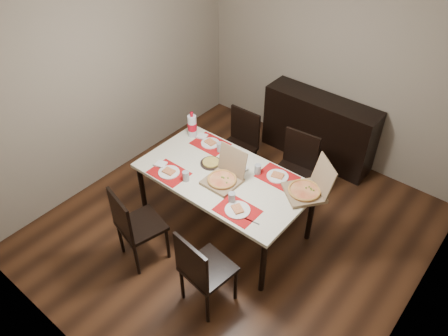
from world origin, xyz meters
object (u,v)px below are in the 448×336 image
Objects in this scene: chair_near_right at (202,269)px; chair_far_right at (295,167)px; chair_near_left at (134,224)px; dip_bowl at (243,168)px; dining_table at (224,180)px; pizza_box_center at (224,177)px; sideboard at (319,129)px; soda_bottle at (192,126)px; chair_far_left at (239,143)px.

chair_near_right and chair_far_right have the same top height.
chair_near_left reaches higher than dip_bowl.
chair_near_left and chair_near_right have the same top height.
chair_far_right reaches higher than dining_table.
pizza_box_center is 0.28m from dip_bowl.
pizza_box_center is at bearing -92.53° from sideboard.
dining_table is 4.80× the size of pizza_box_center.
dining_table is 0.24m from dip_bowl.
chair_near_left is 8.99× the size of dip_bowl.
pizza_box_center is 0.90m from soda_bottle.
sideboard is 1.82m from dining_table.
sideboard reaches higher than dip_bowl.
chair_far_right is at bearing 71.55° from pizza_box_center.
chair_far_right is (0.79, 0.04, 0.00)m from chair_far_left.
dip_bowl is at bearing -49.44° from chair_far_left.
soda_bottle is at bearing 153.64° from pizza_box_center.
chair_near_right is 1.79m from soda_bottle.
dining_table is 1.03m from chair_near_left.
soda_bottle is at bearing 105.42° from chair_near_left.
sideboard is at bearing 59.05° from soda_bottle.
soda_bottle reaches higher than chair_far_right.
chair_far_right is 2.93× the size of soda_bottle.
sideboard is 1.61× the size of chair_near_left.
soda_bottle is at bearing -120.95° from sideboard.
sideboard is 1.61× the size of chair_far_right.
chair_far_left and chair_far_right have the same top height.
chair_far_left is 0.79m from chair_far_right.
sideboard is at bearing 87.47° from pizza_box_center.
chair_far_right is at bearing 2.68° from chair_far_left.
chair_near_left is 1.02m from pizza_box_center.
chair_near_right is 1.77m from chair_far_right.
sideboard is at bearing 85.47° from dining_table.
dip_bowl is (0.49, 1.14, 0.25)m from chair_near_left.
chair_far_left is (-0.42, 0.81, -0.17)m from dining_table.
chair_near_left is 2.93× the size of soda_bottle.
chair_near_left is at bearing -74.58° from soda_bottle.
chair_near_left is at bearing -113.11° from chair_far_right.
chair_far_left is at bearing 56.57° from soda_bottle.
chair_near_right is 1.00× the size of chair_far_right.
soda_bottle is (-1.24, 1.24, 0.37)m from chair_near_right.
sideboard is 1.91m from pizza_box_center.
chair_near_left is at bearing -113.25° from dip_bowl.
chair_far_left is at bearing 118.00° from chair_near_right.
soda_bottle is (-0.35, 1.26, 0.37)m from chair_near_left.
chair_near_right is 8.99× the size of dip_bowl.
soda_bottle is (-0.84, 0.12, 0.12)m from dip_bowl.
pizza_box_center is at bearing -97.39° from dip_bowl.
soda_bottle reaches higher than dining_table.
dining_table is 1.94× the size of chair_near_left.
chair_near_right is (0.50, -0.92, -0.17)m from dining_table.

